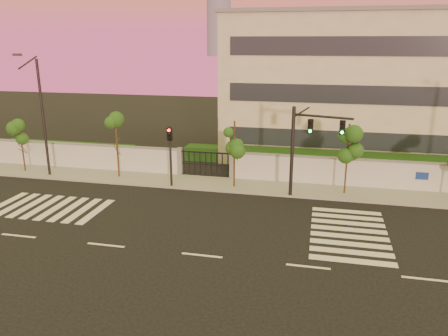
# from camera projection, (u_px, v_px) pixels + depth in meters

# --- Properties ---
(ground) EXTENTS (120.00, 120.00, 0.00)m
(ground) POSITION_uv_depth(u_px,v_px,m) (202.00, 255.00, 20.86)
(ground) COLOR black
(ground) RESTS_ON ground
(sidewalk) EXTENTS (60.00, 3.00, 0.15)m
(sidewalk) POSITION_uv_depth(u_px,v_px,m) (241.00, 186.00, 30.67)
(sidewalk) COLOR gray
(sidewalk) RESTS_ON ground
(perimeter_wall) EXTENTS (60.00, 0.36, 2.20)m
(perimeter_wall) POSITION_uv_depth(u_px,v_px,m) (247.00, 166.00, 31.78)
(perimeter_wall) COLOR #BABDC2
(perimeter_wall) RESTS_ON ground
(hedge_row) EXTENTS (41.00, 4.25, 1.80)m
(hedge_row) POSITION_uv_depth(u_px,v_px,m) (266.00, 161.00, 34.19)
(hedge_row) COLOR #123710
(hedge_row) RESTS_ON ground
(institutional_building) EXTENTS (24.40, 12.40, 12.25)m
(institutional_building) POSITION_uv_depth(u_px,v_px,m) (368.00, 85.00, 37.85)
(institutional_building) COLOR #B4B099
(institutional_building) RESTS_ON ground
(road_markings) EXTENTS (57.00, 7.62, 0.02)m
(road_markings) POSITION_uv_depth(u_px,v_px,m) (193.00, 222.00, 24.71)
(road_markings) COLOR silver
(road_markings) RESTS_ON ground
(street_tree_b) EXTENTS (1.44, 1.15, 3.92)m
(street_tree_b) POSITION_uv_depth(u_px,v_px,m) (21.00, 136.00, 33.28)
(street_tree_b) COLOR #382314
(street_tree_b) RESTS_ON ground
(street_tree_c) EXTENTS (1.54, 1.22, 4.74)m
(street_tree_c) POSITION_uv_depth(u_px,v_px,m) (116.00, 132.00, 31.65)
(street_tree_c) COLOR #382314
(street_tree_c) RESTS_ON ground
(street_tree_d) EXTENTS (1.45, 1.15, 4.75)m
(street_tree_d) POSITION_uv_depth(u_px,v_px,m) (235.00, 139.00, 29.39)
(street_tree_d) COLOR #382314
(street_tree_d) RESTS_ON ground
(street_tree_e) EXTENTS (1.43, 1.14, 4.80)m
(street_tree_e) POSITION_uv_depth(u_px,v_px,m) (349.00, 143.00, 28.05)
(street_tree_e) COLOR #382314
(street_tree_e) RESTS_ON ground
(traffic_signal_main) EXTENTS (3.72, 1.15, 5.96)m
(traffic_signal_main) POSITION_uv_depth(u_px,v_px,m) (305.00, 142.00, 27.47)
(traffic_signal_main) COLOR black
(traffic_signal_main) RESTS_ON ground
(traffic_signal_secondary) EXTENTS (0.34, 0.34, 4.41)m
(traffic_signal_secondary) POSITION_uv_depth(u_px,v_px,m) (170.00, 149.00, 29.72)
(traffic_signal_secondary) COLOR black
(traffic_signal_secondary) RESTS_ON ground
(streetlight_west) EXTENTS (0.54, 2.18, 9.07)m
(streetlight_west) POSITION_uv_depth(u_px,v_px,m) (41.00, 112.00, 31.51)
(streetlight_west) COLOR black
(streetlight_west) RESTS_ON ground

